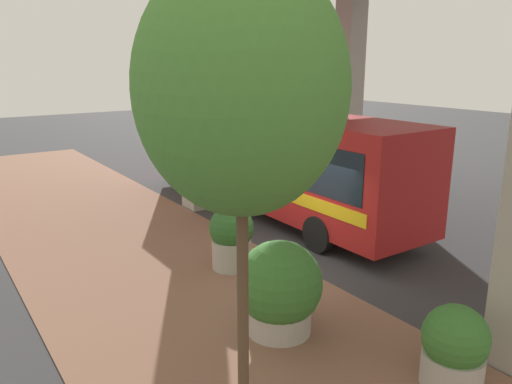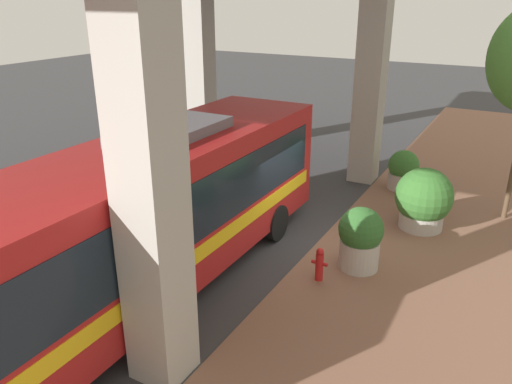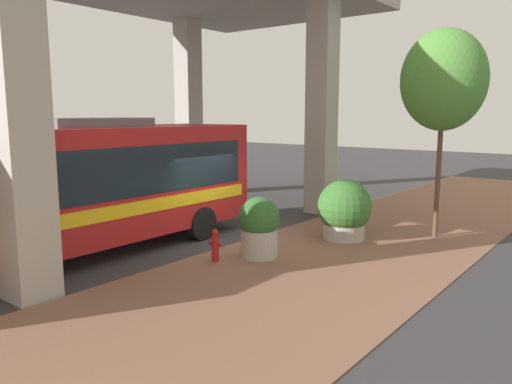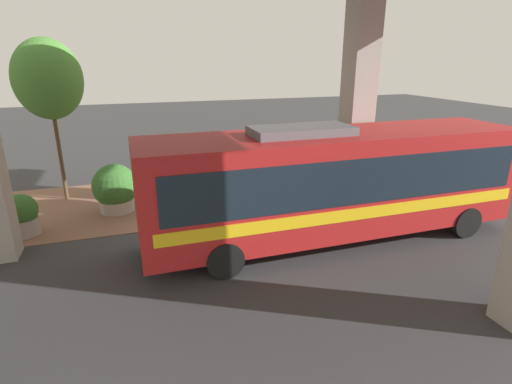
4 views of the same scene
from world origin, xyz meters
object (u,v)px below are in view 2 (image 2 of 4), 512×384
(bus, at_px, (143,214))
(planter_front, at_px, (360,238))
(planter_back, at_px, (423,200))
(fire_hydrant, at_px, (319,264))
(planter_middle, at_px, (403,170))

(bus, relative_size, planter_front, 7.31)
(bus, relative_size, planter_back, 6.48)
(fire_hydrant, bearing_deg, planter_front, -121.62)
(planter_middle, bearing_deg, bus, 70.22)
(planter_front, bearing_deg, bus, 42.22)
(fire_hydrant, xyz_separation_m, planter_back, (-1.47, -4.06, 0.45))
(bus, distance_m, fire_hydrant, 4.21)
(planter_back, bearing_deg, bus, 54.52)
(fire_hydrant, bearing_deg, bus, 37.38)
(fire_hydrant, relative_size, planter_front, 0.53)
(planter_front, height_order, planter_middle, planter_front)
(bus, xyz_separation_m, planter_front, (-3.74, -3.39, -1.15))
(planter_middle, xyz_separation_m, planter_back, (-1.25, 2.85, 0.20))
(planter_middle, bearing_deg, fire_hydrant, 88.13)
(planter_front, bearing_deg, planter_middle, -86.14)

